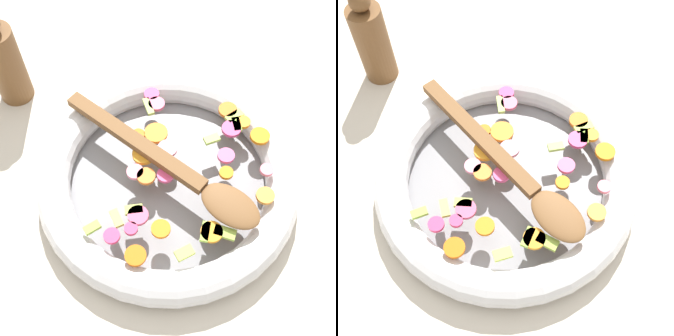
{
  "view_description": "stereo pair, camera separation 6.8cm",
  "coord_description": "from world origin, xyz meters",
  "views": [
    {
      "loc": [
        -0.31,
        0.15,
        0.64
      ],
      "look_at": [
        0.0,
        0.0,
        0.05
      ],
      "focal_mm": 50.0,
      "sensor_mm": 36.0,
      "label": 1
    },
    {
      "loc": [
        -0.34,
        0.09,
        0.64
      ],
      "look_at": [
        0.0,
        0.0,
        0.05
      ],
      "focal_mm": 50.0,
      "sensor_mm": 36.0,
      "label": 2
    }
  ],
  "objects": [
    {
      "name": "chopped_vegetables",
      "position": [
        -0.01,
        -0.02,
        0.05
      ],
      "size": [
        0.29,
        0.31,
        0.01
      ],
      "color": "orange",
      "rests_on": "skillet"
    },
    {
      "name": "skillet",
      "position": [
        0.0,
        0.0,
        0.02
      ],
      "size": [
        0.39,
        0.39,
        0.05
      ],
      "color": "slate",
      "rests_on": "ground_plane"
    },
    {
      "name": "pepper_mill",
      "position": [
        0.28,
        0.15,
        0.08
      ],
      "size": [
        0.06,
        0.06,
        0.18
      ],
      "color": "brown",
      "rests_on": "ground_plane"
    },
    {
      "name": "ground_plane",
      "position": [
        0.0,
        0.0,
        0.0
      ],
      "size": [
        4.0,
        4.0,
        0.0
      ],
      "primitive_type": "plane",
      "color": "beige"
    },
    {
      "name": "wooden_spoon",
      "position": [
        -0.02,
        -0.01,
        0.06
      ],
      "size": [
        0.33,
        0.18,
        0.01
      ],
      "color": "brown",
      "rests_on": "chopped_vegetables"
    }
  ]
}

